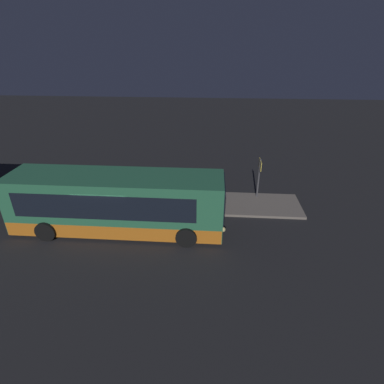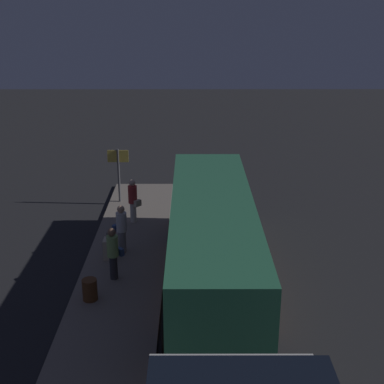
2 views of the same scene
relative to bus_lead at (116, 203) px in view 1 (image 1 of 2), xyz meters
name	(u,v)px [view 1 (image 1 of 2)]	position (x,y,z in m)	size (l,w,h in m)	color
ground	(112,229)	(-0.36, -0.09, -1.43)	(80.00, 80.00, 0.00)	#232326
platform	(128,200)	(-0.36, 2.86, -1.36)	(20.00, 2.70, 0.14)	slate
bus_lead	(116,203)	(0.00, 0.00, 0.00)	(10.33, 2.73, 2.88)	#2D704C
passenger_boarding	(140,184)	(0.40, 3.06, -0.36)	(0.61, 0.59, 1.72)	#2D2D33
passenger_waiting	(219,187)	(4.99, 2.91, -0.33)	(0.58, 0.60, 1.77)	silver
passenger_with_bags	(172,185)	(2.31, 3.04, -0.36)	(0.60, 0.62, 1.73)	gray
suitcase	(165,190)	(1.81, 3.47, -0.94)	(0.46, 0.27, 0.94)	beige
sign_post	(259,172)	(7.28, 3.75, 0.27)	(0.10, 0.90, 2.36)	#4C4C51
trash_bin	(122,188)	(-0.88, 3.60, -0.97)	(0.44, 0.44, 0.65)	#593319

